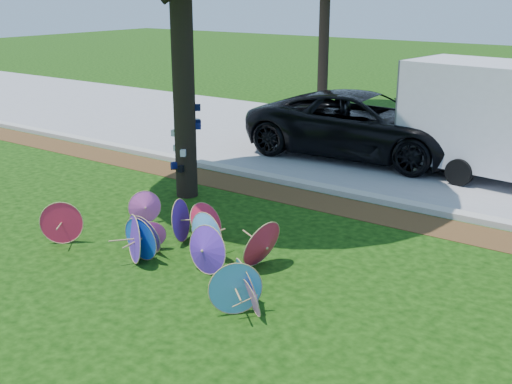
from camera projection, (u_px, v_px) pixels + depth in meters
ground at (151, 276)px, 9.57m from camera, size 90.00×90.00×0.00m
mulch_strip at (308, 199)px, 13.05m from camera, size 90.00×1.00×0.01m
curb at (325, 188)px, 13.58m from camera, size 90.00×0.30×0.12m
street at (404, 152)px, 16.81m from camera, size 90.00×8.00×0.01m
parasol_pile at (183, 240)px, 9.97m from camera, size 4.73×2.45×0.81m
black_van at (364, 125)px, 16.16m from camera, size 6.03×3.16×1.62m
cargo_trailer at (485, 114)px, 14.27m from camera, size 3.47×2.42×2.87m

